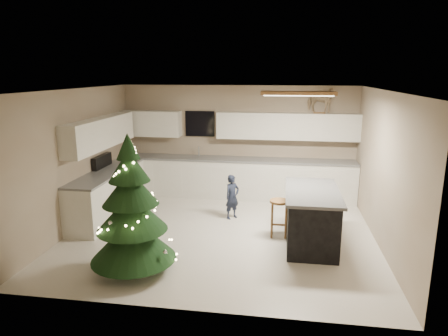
{
  "coord_description": "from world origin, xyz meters",
  "views": [
    {
      "loc": [
        1.08,
        -6.81,
        2.89
      ],
      "look_at": [
        0.0,
        0.35,
        1.15
      ],
      "focal_mm": 32.0,
      "sensor_mm": 36.0,
      "label": 1
    }
  ],
  "objects": [
    {
      "name": "toddler",
      "position": [
        0.1,
        0.8,
        0.45
      ],
      "size": [
        0.38,
        0.38,
        0.9
      ],
      "primitive_type": "imported",
      "rotation": [
        0.0,
        0.0,
        0.79
      ],
      "color": "black",
      "rests_on": "ground_plane"
    },
    {
      "name": "christmas_tree",
      "position": [
        -1.06,
        -1.6,
        0.85
      ],
      "size": [
        1.3,
        1.25,
        2.07
      ],
      "rotation": [
        0.0,
        0.0,
        0.34
      ],
      "color": "#3F2816",
      "rests_on": "ground_plane"
    },
    {
      "name": "cabinetry",
      "position": [
        -0.91,
        1.65,
        0.76
      ],
      "size": [
        5.5,
        3.2,
        2.0
      ],
      "color": "beige",
      "rests_on": "ground_plane"
    },
    {
      "name": "bar_stool",
      "position": [
        1.05,
        0.04,
        0.5
      ],
      "size": [
        0.35,
        0.35,
        0.67
      ],
      "rotation": [
        0.0,
        0.0,
        -0.2
      ],
      "color": "brown",
      "rests_on": "ground_plane"
    },
    {
      "name": "room_shell",
      "position": [
        0.02,
        0.0,
        1.75
      ],
      "size": [
        5.52,
        5.02,
        2.61
      ],
      "color": "#A09281",
      "rests_on": "ground_plane"
    },
    {
      "name": "ground_plane",
      "position": [
        0.0,
        0.0,
        0.0
      ],
      "size": [
        5.5,
        5.5,
        0.0
      ],
      "primitive_type": "plane",
      "color": "beige"
    },
    {
      "name": "island",
      "position": [
        1.6,
        -0.21,
        0.48
      ],
      "size": [
        0.9,
        1.7,
        0.95
      ],
      "color": "black",
      "rests_on": "ground_plane"
    },
    {
      "name": "rocking_horse",
      "position": [
        1.85,
        2.33,
        2.3
      ],
      "size": [
        0.72,
        0.54,
        0.57
      ],
      "rotation": [
        0.0,
        0.0,
        1.15
      ],
      "color": "brown",
      "rests_on": "cabinetry"
    }
  ]
}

